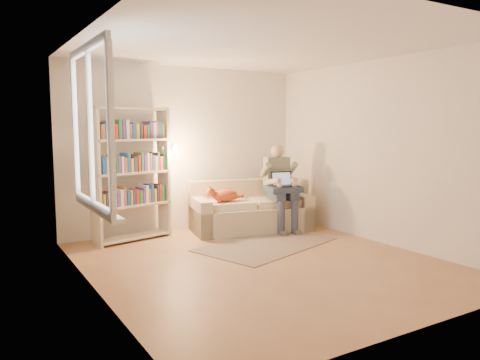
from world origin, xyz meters
TOP-DOWN VIEW (x-y plane):
  - floor at (0.00, 0.00)m, footprint 4.50×4.50m
  - ceiling at (0.00, 0.00)m, footprint 4.00×4.50m
  - wall_left at (-2.00, 0.00)m, footprint 0.02×4.50m
  - wall_right at (2.00, 0.00)m, footprint 0.02×4.50m
  - wall_back at (0.00, 2.25)m, footprint 4.00×0.02m
  - wall_front at (0.00, -2.25)m, footprint 4.00×0.02m
  - window at (-1.95, 0.20)m, footprint 0.12×1.52m
  - sofa at (0.83, 1.61)m, footprint 1.99×1.20m
  - person at (1.24, 1.37)m, footprint 0.49×0.67m
  - cat at (0.37, 1.59)m, footprint 0.66×0.31m
  - blanket at (1.20, 1.25)m, footprint 0.59×0.52m
  - laptop at (1.20, 1.26)m, footprint 0.38×0.33m
  - bookshelf at (-1.00, 1.90)m, footprint 1.32×0.53m
  - rug at (0.53, 0.69)m, footprint 2.21×1.70m

SIDE VIEW (x-z plane):
  - floor at x=0.00m, z-range 0.00..0.00m
  - rug at x=0.53m, z-range 0.00..0.01m
  - sofa at x=0.83m, z-range -0.11..0.68m
  - cat at x=0.37m, z-range 0.49..0.72m
  - blanket at x=1.20m, z-range 0.64..0.73m
  - person at x=1.24m, z-range 0.08..1.45m
  - laptop at x=1.20m, z-range 0.63..0.93m
  - bookshelf at x=-1.00m, z-range 0.10..2.04m
  - wall_left at x=-2.00m, z-range 0.00..2.60m
  - wall_right at x=2.00m, z-range 0.00..2.60m
  - wall_back at x=0.00m, z-range 0.00..2.60m
  - wall_front at x=0.00m, z-range 0.00..2.60m
  - window at x=-1.95m, z-range 0.53..2.22m
  - ceiling at x=0.00m, z-range 2.59..2.61m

